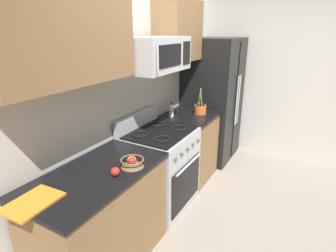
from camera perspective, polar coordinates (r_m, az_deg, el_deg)
The scene contains 15 objects.
ground_plane at distance 3.18m, azimuth 9.82°, elevation -19.21°, with size 16.00×16.00×0.00m, color gray.
wall_back at distance 3.07m, azimuth -8.24°, elevation 6.68°, with size 8.00×0.10×2.60m, color beige.
counter_left at distance 2.51m, azimuth -13.94°, elevation -18.43°, with size 1.20×0.66×0.91m.
range_oven at distance 3.16m, azimuth -1.67°, elevation -8.87°, with size 0.76×0.70×1.09m.
counter_right at distance 3.76m, azimuth 4.28°, elevation -4.27°, with size 0.73×0.66×0.91m.
refrigerator at distance 4.32m, azimuth 9.29°, elevation 5.37°, with size 0.87×0.77×1.86m.
wall_right at distance 4.59m, azimuth 19.99°, elevation 10.02°, with size 0.10×8.00×2.60m, color beige.
microwave at distance 2.80m, azimuth -2.46°, elevation 14.81°, with size 0.77×0.44×0.33m.
upper_cabinets_left at distance 2.12m, azimuth -21.25°, elevation 17.64°, with size 1.19×0.34×0.71m.
upper_cabinets_right at distance 3.52m, azimuth 2.17°, elevation 19.24°, with size 0.72×0.34×0.71m.
utensil_crock at distance 3.65m, azimuth 6.77°, elevation 3.63°, with size 0.16×0.16×0.34m.
fruit_basket at distance 2.27m, azimuth -7.51°, elevation -7.49°, with size 0.20×0.20×0.09m.
apple_loose at distance 2.16m, azimuth -11.01°, elevation -9.38°, with size 0.07×0.07×0.07m, color red.
cutting_board at distance 2.04m, azimuth -26.53°, elevation -14.15°, with size 0.35×0.25×0.02m, color orange.
bottle_vinegar at distance 3.50m, azimuth 0.73°, elevation 3.34°, with size 0.06×0.06×0.19m.
Camera 1 is at (-2.37, -0.75, 1.99)m, focal length 29.07 mm.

